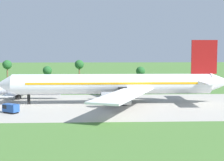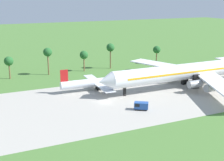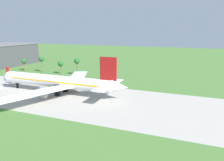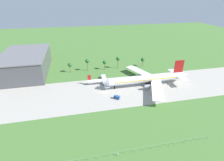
{
  "view_description": "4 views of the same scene",
  "coord_description": "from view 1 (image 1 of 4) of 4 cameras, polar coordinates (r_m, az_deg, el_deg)",
  "views": [
    {
      "loc": [
        27.92,
        -94.18,
        15.69
      ],
      "look_at": [
        32.05,
        2.98,
        6.66
      ],
      "focal_mm": 55.0,
      "sensor_mm": 36.0,
      "label": 1
    },
    {
      "loc": [
        -35.95,
        -83.46,
        31.48
      ],
      "look_at": [
        3.88,
        2.98,
        5.66
      ],
      "focal_mm": 50.0,
      "sensor_mm": 36.0,
      "label": 2
    },
    {
      "loc": [
        92.96,
        -78.55,
        29.07
      ],
      "look_at": [
        60.22,
        2.98,
        8.5
      ],
      "focal_mm": 35.0,
      "sensor_mm": 36.0,
      "label": 3
    },
    {
      "loc": [
        -17.78,
        -106.24,
        61.61
      ],
      "look_at": [
        7.01,
        5.0,
        6.0
      ],
      "focal_mm": 28.0,
      "sensor_mm": 36.0,
      "label": 4
    }
  ],
  "objects": [
    {
      "name": "baggage_tug",
      "position": [
        87.41,
        -16.53,
        -4.44
      ],
      "size": [
        4.41,
        3.86,
        2.26
      ],
      "color": "black",
      "rests_on": "ground_plane"
    },
    {
      "name": "palm_tree_row",
      "position": [
        136.96,
        -10.48,
        1.92
      ],
      "size": [
        71.36,
        3.6,
        11.32
      ],
      "color": "brown",
      "rests_on": "ground_plane"
    },
    {
      "name": "regional_aircraft",
      "position": [
        110.69,
        -15.4,
        -1.63
      ],
      "size": [
        26.46,
        23.85,
        8.15
      ],
      "color": "silver",
      "rests_on": "ground_plane"
    },
    {
      "name": "jet_airliner",
      "position": [
        97.86,
        1.0,
        -0.62
      ],
      "size": [
        68.0,
        61.77,
        18.18
      ],
      "color": "white",
      "rests_on": "ground_plane"
    }
  ]
}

